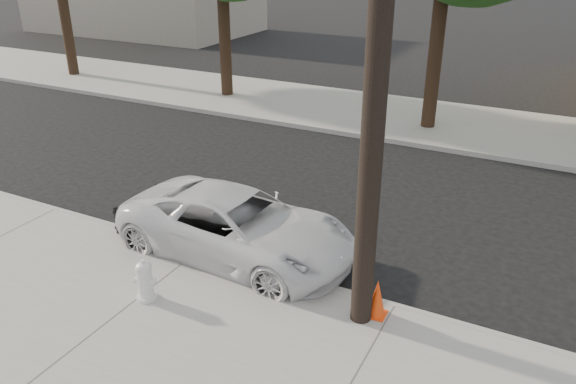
# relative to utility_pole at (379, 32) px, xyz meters

# --- Properties ---
(ground) EXTENTS (120.00, 120.00, 0.00)m
(ground) POSITION_rel_utility_pole_xyz_m (-3.60, 2.70, -4.70)
(ground) COLOR black
(ground) RESTS_ON ground
(near_sidewalk) EXTENTS (90.00, 4.40, 0.15)m
(near_sidewalk) POSITION_rel_utility_pole_xyz_m (-3.60, -1.60, -4.62)
(near_sidewalk) COLOR gray
(near_sidewalk) RESTS_ON ground
(far_sidewalk) EXTENTS (90.00, 5.00, 0.15)m
(far_sidewalk) POSITION_rel_utility_pole_xyz_m (-3.60, 11.20, -4.62)
(far_sidewalk) COLOR gray
(far_sidewalk) RESTS_ON ground
(curb_near) EXTENTS (90.00, 0.12, 0.16)m
(curb_near) POSITION_rel_utility_pole_xyz_m (-3.60, 0.60, -4.62)
(curb_near) COLOR #9E9B93
(curb_near) RESTS_ON ground
(utility_pole) EXTENTS (1.40, 0.34, 9.00)m
(utility_pole) POSITION_rel_utility_pole_xyz_m (0.00, 0.00, 0.00)
(utility_pole) COLOR black
(utility_pole) RESTS_ON near_sidewalk
(police_cruiser) EXTENTS (4.91, 2.46, 1.33)m
(police_cruiser) POSITION_rel_utility_pole_xyz_m (-2.93, 0.96, -4.03)
(police_cruiser) COLOR silver
(police_cruiser) RESTS_ON ground
(fire_hydrant) EXTENTS (0.39, 0.35, 0.71)m
(fire_hydrant) POSITION_rel_utility_pole_xyz_m (-3.46, -1.17, -4.20)
(fire_hydrant) COLOR silver
(fire_hydrant) RESTS_ON near_sidewalk
(traffic_cone) EXTENTS (0.35, 0.35, 0.66)m
(traffic_cone) POSITION_rel_utility_pole_xyz_m (0.19, 0.20, -4.23)
(traffic_cone) COLOR #FF410D
(traffic_cone) RESTS_ON near_sidewalk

